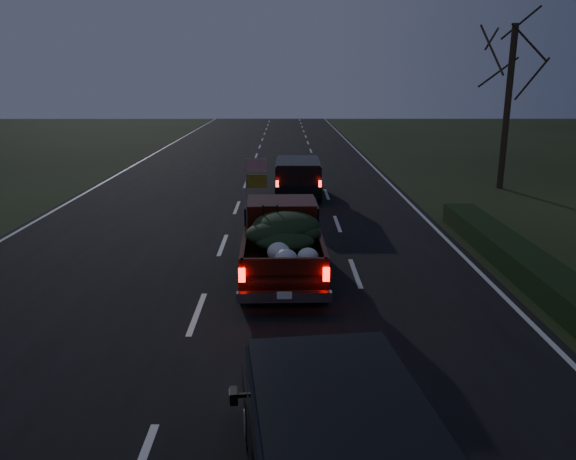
# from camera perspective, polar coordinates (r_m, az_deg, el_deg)

# --- Properties ---
(ground) EXTENTS (120.00, 120.00, 0.00)m
(ground) POSITION_cam_1_polar(r_m,az_deg,el_deg) (11.96, -9.21, -8.44)
(ground) COLOR black
(ground) RESTS_ON ground
(road_asphalt) EXTENTS (14.00, 120.00, 0.02)m
(road_asphalt) POSITION_cam_1_polar(r_m,az_deg,el_deg) (11.95, -9.22, -8.39)
(road_asphalt) COLOR black
(road_asphalt) RESTS_ON ground
(hedge_row) EXTENTS (1.00, 10.00, 0.60)m
(hedge_row) POSITION_cam_1_polar(r_m,az_deg,el_deg) (15.70, 22.06, -2.47)
(hedge_row) COLOR black
(hedge_row) RESTS_ON ground
(bare_tree_far) EXTENTS (3.60, 3.60, 7.00)m
(bare_tree_far) POSITION_cam_1_polar(r_m,az_deg,el_deg) (26.65, 21.74, 15.11)
(bare_tree_far) COLOR black
(bare_tree_far) RESTS_ON ground
(pickup_truck) EXTENTS (2.01, 4.99, 2.59)m
(pickup_truck) POSITION_cam_1_polar(r_m,az_deg,el_deg) (13.83, -0.61, -0.70)
(pickup_truck) COLOR #3E0F08
(pickup_truck) RESTS_ON ground
(lead_suv) EXTENTS (1.85, 4.35, 1.25)m
(lead_suv) POSITION_cam_1_polar(r_m,az_deg,el_deg) (23.32, 1.02, 5.71)
(lead_suv) COLOR black
(lead_suv) RESTS_ON ground
(rear_suv) EXTENTS (2.42, 4.62, 1.27)m
(rear_suv) POSITION_cam_1_polar(r_m,az_deg,el_deg) (6.33, 5.38, -21.50)
(rear_suv) COLOR black
(rear_suv) RESTS_ON ground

